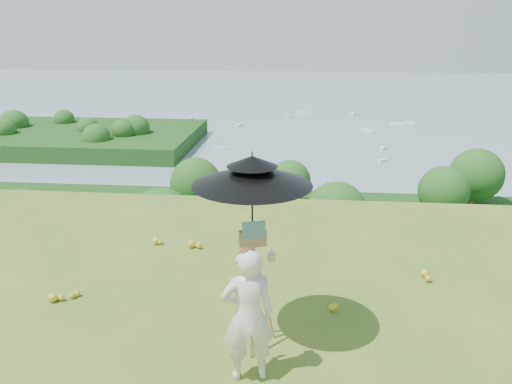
# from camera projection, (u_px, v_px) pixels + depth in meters

# --- Properties ---
(shoreline_tier) EXTENTS (170.00, 28.00, 8.00)m
(shoreline_tier) POSITION_uv_depth(u_px,v_px,m) (293.00, 267.00, 86.89)
(shoreline_tier) COLOR #72695B
(shoreline_tier) RESTS_ON bay_water
(bay_water) EXTENTS (700.00, 700.00, 0.00)m
(bay_water) POSITION_uv_depth(u_px,v_px,m) (302.00, 109.00, 242.24)
(bay_water) COLOR slate
(bay_water) RESTS_ON ground
(peninsula) EXTENTS (90.00, 60.00, 12.00)m
(peninsula) POSITION_uv_depth(u_px,v_px,m) (76.00, 130.00, 167.13)
(peninsula) COLOR #133B10
(peninsula) RESTS_ON bay_water
(slope_trees) EXTENTS (110.00, 50.00, 6.00)m
(slope_trees) POSITION_uv_depth(u_px,v_px,m) (287.00, 258.00, 42.50)
(slope_trees) COLOR #195218
(slope_trees) RESTS_ON forest_slope
(harbor_town) EXTENTS (110.00, 22.00, 5.00)m
(harbor_town) POSITION_uv_depth(u_px,v_px,m) (294.00, 233.00, 84.85)
(harbor_town) COLOR silver
(harbor_town) RESTS_ON shoreline_tier
(moored_boats) EXTENTS (140.00, 140.00, 0.70)m
(moored_boats) POSITION_uv_depth(u_px,v_px,m) (263.00, 144.00, 168.58)
(moored_boats) COLOR silver
(moored_boats) RESTS_ON bay_water
(painter) EXTENTS (0.64, 0.50, 1.55)m
(painter) POSITION_uv_depth(u_px,v_px,m) (248.00, 315.00, 5.27)
(painter) COLOR silver
(painter) RESTS_ON ground
(field_easel) EXTENTS (0.78, 0.78, 1.62)m
(field_easel) POSITION_uv_depth(u_px,v_px,m) (253.00, 284.00, 5.84)
(field_easel) COLOR #AF7549
(field_easel) RESTS_ON ground
(sun_umbrella) EXTENTS (1.55, 1.55, 1.07)m
(sun_umbrella) POSITION_uv_depth(u_px,v_px,m) (252.00, 198.00, 5.53)
(sun_umbrella) COLOR black
(sun_umbrella) RESTS_ON field_easel
(painter_cap) EXTENTS (0.25, 0.27, 0.10)m
(painter_cap) POSITION_uv_depth(u_px,v_px,m) (247.00, 252.00, 5.04)
(painter_cap) COLOR #D17472
(painter_cap) RESTS_ON painter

